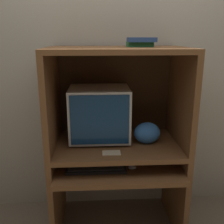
# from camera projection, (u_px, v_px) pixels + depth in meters

# --- Properties ---
(wall_back) EXTENTS (6.00, 0.06, 2.60)m
(wall_back) POSITION_uv_depth(u_px,v_px,m) (114.00, 66.00, 2.24)
(wall_back) COLOR #B2A893
(wall_back) RESTS_ON ground_plane
(desk_base) EXTENTS (1.01, 0.68, 0.61)m
(desk_base) POSITION_uv_depth(u_px,v_px,m) (117.00, 186.00, 2.09)
(desk_base) COLOR brown
(desk_base) RESTS_ON ground_plane
(desk_monitor_shelf) EXTENTS (1.01, 0.62, 0.14)m
(desk_monitor_shelf) POSITION_uv_depth(u_px,v_px,m) (117.00, 146.00, 2.05)
(desk_monitor_shelf) COLOR brown
(desk_monitor_shelf) RESTS_ON desk_base
(hutch_upper) EXTENTS (1.01, 0.62, 0.73)m
(hutch_upper) POSITION_uv_depth(u_px,v_px,m) (117.00, 82.00, 1.94)
(hutch_upper) COLOR brown
(hutch_upper) RESTS_ON desk_monitor_shelf
(crt_monitor) EXTENTS (0.46, 0.37, 0.42)m
(crt_monitor) POSITION_uv_depth(u_px,v_px,m) (99.00, 113.00, 2.04)
(crt_monitor) COLOR beige
(crt_monitor) RESTS_ON desk_monitor_shelf
(keyboard) EXTENTS (0.44, 0.16, 0.03)m
(keyboard) POSITION_uv_depth(u_px,v_px,m) (96.00, 168.00, 1.92)
(keyboard) COLOR black
(keyboard) RESTS_ON desk_base
(mouse) EXTENTS (0.06, 0.04, 0.03)m
(mouse) POSITION_uv_depth(u_px,v_px,m) (132.00, 167.00, 1.92)
(mouse) COLOR #B7B7B7
(mouse) RESTS_ON desk_base
(snack_bag) EXTENTS (0.20, 0.15, 0.17)m
(snack_bag) POSITION_uv_depth(u_px,v_px,m) (147.00, 133.00, 2.02)
(snack_bag) COLOR #336BB7
(snack_bag) RESTS_ON desk_monitor_shelf
(book_stack) EXTENTS (0.20, 0.17, 0.07)m
(book_stack) POSITION_uv_depth(u_px,v_px,m) (141.00, 42.00, 1.88)
(book_stack) COLOR #236638
(book_stack) RESTS_ON hutch_upper
(paper_card) EXTENTS (0.13, 0.08, 0.00)m
(paper_card) POSITION_uv_depth(u_px,v_px,m) (111.00, 153.00, 1.86)
(paper_card) COLOR #CCB28C
(paper_card) RESTS_ON desk_monitor_shelf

